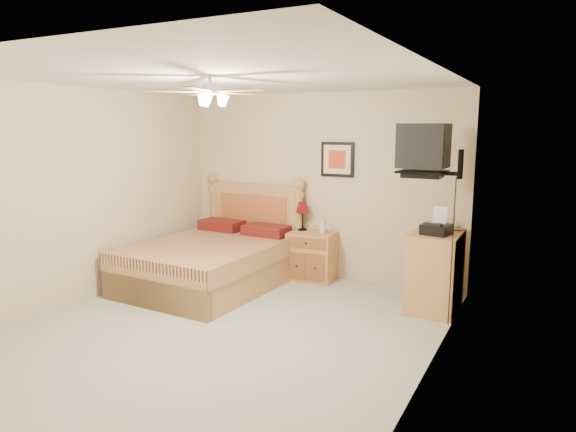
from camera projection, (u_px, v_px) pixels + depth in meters
name	position (u px, v px, depth m)	size (l,w,h in m)	color
floor	(228.00, 330.00, 5.24)	(4.50, 4.50, 0.00)	#ACA89B
ceiling	(223.00, 78.00, 4.81)	(4.00, 4.50, 0.04)	white
wall_back	(319.00, 186.00, 6.99)	(4.00, 0.04, 2.50)	beige
wall_front	(11.00, 261.00, 3.06)	(4.00, 0.04, 2.50)	beige
wall_left	(82.00, 196.00, 5.94)	(0.04, 4.50, 2.50)	beige
wall_right	(432.00, 227.00, 4.11)	(0.04, 4.50, 2.50)	beige
bed	(209.00, 235.00, 6.57)	(1.61, 2.11, 1.37)	#A17241
nightstand	(312.00, 256.00, 6.93)	(0.60, 0.45, 0.65)	#B16B3F
table_lamp	(303.00, 216.00, 6.99)	(0.21, 0.21, 0.39)	#610A14
lotion_bottle	(323.00, 225.00, 6.74)	(0.09, 0.09, 0.23)	silver
framed_picture	(337.00, 159.00, 6.79)	(0.46, 0.04, 0.46)	black
dresser	(435.00, 271.00, 5.76)	(0.52, 0.76, 0.89)	#AF734C
fax_machine	(436.00, 221.00, 5.54)	(0.28, 0.30, 0.30)	black
magazine_lower	(443.00, 227.00, 5.94)	(0.22, 0.30, 0.03)	#BDAF9B
magazine_upper	(444.00, 225.00, 5.93)	(0.18, 0.25, 0.02)	gray
wall_tv	(438.00, 150.00, 5.30)	(0.56, 0.46, 0.58)	black
ceiling_fan	(210.00, 92.00, 4.66)	(1.14, 1.14, 0.28)	white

